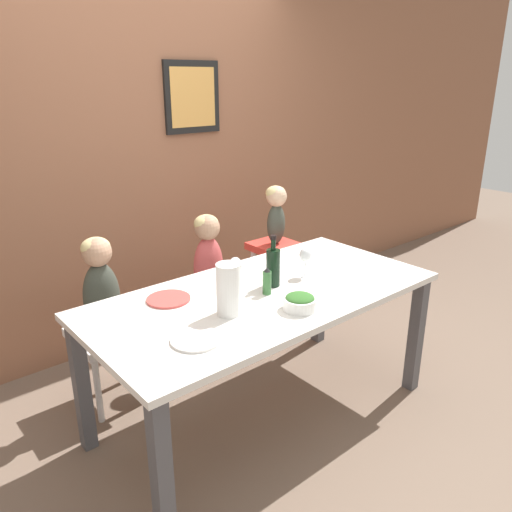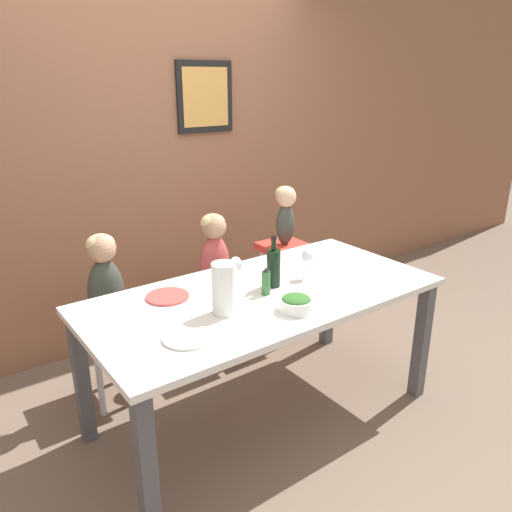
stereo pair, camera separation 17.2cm
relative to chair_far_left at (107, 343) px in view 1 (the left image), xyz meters
The scene contains 17 objects.
ground_plane 0.99m from the chair_far_left, 48.38° to the right, with size 14.00×14.00×0.00m, color #705B4C.
wall_back 1.30m from the chair_far_left, 46.58° to the left, with size 10.00×0.09×2.70m.
dining_table 0.95m from the chair_far_left, 48.38° to the right, with size 1.86×0.91×0.77m.
chair_far_left is the anchor object (origin of this frame).
chair_far_center 0.72m from the chair_far_left, ahead, with size 0.36×0.39×0.47m.
chair_right_highchair 1.32m from the chair_far_left, ahead, with size 0.31×0.33×0.71m.
person_child_left 0.38m from the chair_far_left, 90.00° to the left, with size 0.21×0.17×0.55m.
person_child_center 0.82m from the chair_far_left, ahead, with size 0.21×0.17×0.55m.
person_baby_right 1.43m from the chair_far_left, ahead, with size 0.15×0.15×0.42m.
wine_bottle 1.07m from the chair_far_left, 43.00° to the right, with size 0.07×0.07×0.28m.
paper_towel_roll 0.97m from the chair_far_left, 68.49° to the right, with size 0.11×0.11×0.25m.
wine_glass_near 1.24m from the chair_far_left, 35.92° to the right, with size 0.07×0.07×0.17m.
wine_glass_far 0.90m from the chair_far_left, 45.51° to the right, with size 0.07×0.07×0.17m.
salad_bowl_large 1.19m from the chair_far_left, 57.92° to the right, with size 0.17×0.17×0.08m.
dinner_plate_front_left 0.96m from the chair_far_left, 87.40° to the right, with size 0.22×0.22×0.01m.
dinner_plate_back_left 0.61m from the chair_far_left, 69.74° to the right, with size 0.22×0.22×0.01m.
condiment_bottle_hot_sauce 1.03m from the chair_far_left, 49.96° to the right, with size 0.05×0.05×0.15m.
Camera 1 is at (-1.58, -1.80, 1.82)m, focal length 35.00 mm.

